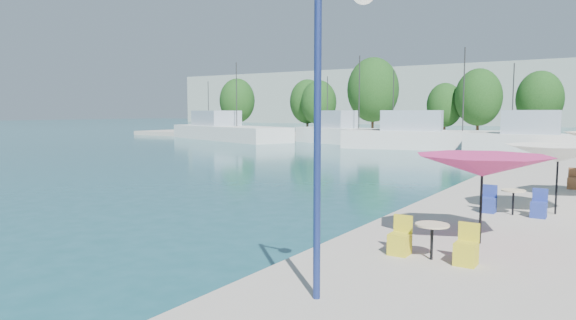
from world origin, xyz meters
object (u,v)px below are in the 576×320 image
Objects in this scene: trawler_03 at (436,138)px; trawler_04 at (555,143)px; street_lamp at (335,86)px; trawler_01 at (226,132)px; umbrella_white at (558,154)px; umbrella_pink at (482,166)px; trawler_02 at (347,135)px.

trawler_03 is 10.94m from trawler_04.
street_lamp is at bearing -87.88° from trawler_03.
trawler_03 is (28.18, -1.60, 0.00)m from trawler_01.
trawler_03 is at bearing 162.54° from trawler_04.
trawler_01 and trawler_04 have the same top height.
umbrella_pink is at bearing -102.98° from umbrella_white.
umbrella_pink is at bearing -84.40° from trawler_03.
trawler_03 is at bearing 108.47° from umbrella_pink.
trawler_03 reaches higher than street_lamp.
trawler_01 is 7.11× the size of umbrella_white.
umbrella_white reaches higher than umbrella_pink.
trawler_04 is 4.99× the size of umbrella_white.
trawler_04 is at bearing 93.21° from umbrella_pink.
umbrella_pink is at bearing -24.57° from trawler_01.
street_lamp is at bearing -47.17° from trawler_02.
street_lamp is (-2.22, -10.02, 1.65)m from umbrella_white.
trawler_04 is (21.57, -4.72, -0.00)m from trawler_02.
trawler_03 is 39.91m from umbrella_pink.
trawler_03 is 6.48× the size of umbrella_white.
trawler_02 is at bearing 119.13° from street_lamp.
street_lamp is (39.70, -44.64, 3.02)m from trawler_01.
umbrella_white is at bearing 77.02° from umbrella_pink.
umbrella_white is at bearing -38.57° from trawler_02.
trawler_02 is 4.81× the size of umbrella_white.
street_lamp is (11.53, -43.04, 3.02)m from trawler_03.
trawler_01 reaches higher than street_lamp.
trawler_03 is 35.80m from umbrella_white.
umbrella_pink is 4.93m from umbrella_white.
trawler_02 is at bearing 155.63° from trawler_03.
trawler_03 is at bearing 112.60° from umbrella_white.
trawler_01 is at bearing 163.89° from trawler_03.
umbrella_pink is 5.58m from street_lamp.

